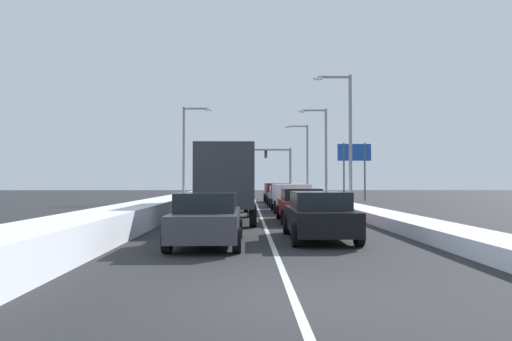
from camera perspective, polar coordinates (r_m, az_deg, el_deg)
ground_plane at (r=28.43m, az=0.37°, el=-5.04°), size 137.54×137.54×0.00m
lane_stripe_between_right_lane_and_center_lane at (r=33.71m, az=0.14°, el=-4.46°), size 0.14×58.19×0.01m
snow_bank_right_shoulder at (r=34.23m, az=9.07°, el=-4.00°), size 1.60×58.19×0.47m
snow_bank_left_shoulder at (r=33.99m, az=-8.85°, el=-3.68°), size 1.89×58.19×0.88m
sedan_black_right_lane_nearest at (r=14.73m, az=7.76°, el=-5.50°), size 2.00×4.50×1.51m
sedan_red_right_lane_second at (r=21.15m, az=5.52°, el=-4.24°), size 2.00×4.50×1.51m
suv_white_right_lane_third at (r=28.04m, az=4.22°, el=-3.01°), size 2.16×4.90×1.67m
sedan_gray_right_lane_fourth at (r=34.03m, az=3.14°, el=-3.15°), size 2.00×4.50×1.51m
suv_maroon_right_lane_fifth at (r=40.48m, az=2.56°, el=-2.50°), size 2.16×4.90×1.67m
sedan_charcoal_center_lane_nearest at (r=13.49m, az=-6.03°, el=-5.89°), size 2.00×4.50×1.51m
box_truck_center_lane_second at (r=21.00m, az=-3.54°, el=-1.16°), size 2.53×7.20×3.36m
suv_navy_center_lane_third at (r=29.20m, az=-3.12°, el=-2.95°), size 2.16×4.90×1.67m
sedan_silver_center_lane_fourth at (r=36.33m, az=-2.79°, el=-3.03°), size 2.00×4.50×1.51m
sedan_green_center_lane_fifth at (r=43.01m, az=-2.41°, el=-2.77°), size 2.00×4.50×1.51m
traffic_light_gantry at (r=60.19m, az=0.72°, el=1.40°), size 10.60×0.47×6.20m
street_lamp_right_near at (r=31.90m, az=10.95°, el=4.99°), size 2.66×0.36×9.03m
street_lamp_right_mid at (r=42.26m, az=8.14°, el=2.98°), size 2.66×0.36×8.40m
street_lamp_right_far at (r=52.66m, az=5.95°, el=2.02°), size 2.66×0.36×8.22m
street_lamp_left_mid at (r=41.48m, az=-8.39°, el=3.09°), size 2.66×0.36×8.44m
roadside_sign_right at (r=45.03m, az=12.00°, el=1.46°), size 3.20×0.16×5.50m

